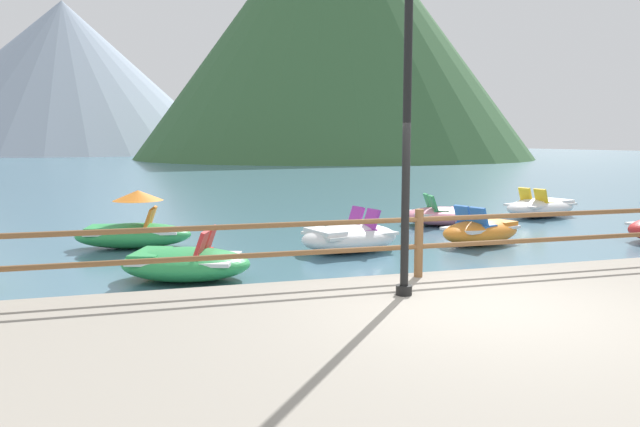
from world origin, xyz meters
TOP-DOWN VIEW (x-y plane):
  - ground_plane at (0.00, 40.00)m, footprint 200.00×200.00m
  - promenade_dock at (0.00, -2.20)m, footprint 28.00×8.00m
  - dock_railing at (0.00, 1.55)m, footprint 23.92×0.12m
  - lamp_post at (-0.60, 0.70)m, footprint 0.28×0.28m
  - pedal_boat_0 at (4.15, 8.67)m, footprint 2.46×1.81m
  - pedal_boat_1 at (0.42, 5.69)m, footprint 2.45×1.90m
  - pedal_boat_3 at (-3.88, 7.39)m, footprint 2.57×1.48m
  - pedal_boat_4 at (3.52, 5.73)m, footprint 2.37×1.75m
  - pedal_boat_5 at (7.79, 9.42)m, footprint 2.88×2.07m
  - pedal_boat_7 at (-3.02, 4.02)m, footprint 2.47×2.01m
  - cliff_headland at (18.37, 69.48)m, footprint 49.57×49.57m
  - distant_peak at (-16.27, 110.07)m, footprint 57.59×57.59m

SIDE VIEW (x-z plane):
  - ground_plane at x=0.00m, z-range 0.00..0.00m
  - promenade_dock at x=0.00m, z-range 0.00..0.40m
  - pedal_boat_0 at x=4.15m, z-range -0.16..0.68m
  - pedal_boat_7 at x=-3.02m, z-range -0.15..0.71m
  - pedal_boat_4 at x=3.52m, z-range -0.15..0.73m
  - pedal_boat_5 at x=7.79m, z-range -0.15..0.74m
  - pedal_boat_1 at x=0.42m, z-range -0.14..0.75m
  - pedal_boat_3 at x=-3.88m, z-range -0.23..1.01m
  - dock_railing at x=0.00m, z-range 0.51..1.46m
  - lamp_post at x=-0.60m, z-range 0.83..5.05m
  - distant_peak at x=-16.27m, z-range 0.00..26.32m
  - cliff_headland at x=18.37m, z-range -1.04..32.78m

